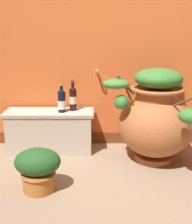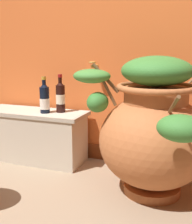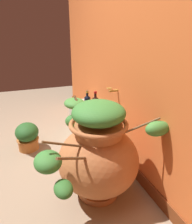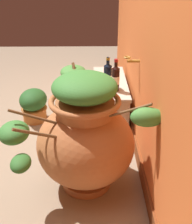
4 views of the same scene
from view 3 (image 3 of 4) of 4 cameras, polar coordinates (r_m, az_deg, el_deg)
ground_plane at (r=2.19m, az=-20.75°, el=-18.30°), size 7.00×7.00×0.00m
back_wall at (r=2.01m, az=11.73°, el=19.40°), size 4.40×0.33×2.60m
terracotta_urn at (r=1.73m, az=0.46°, el=-11.49°), size 0.92×0.98×0.87m
stone_ledge at (r=2.73m, az=-2.53°, el=-2.95°), size 0.88×0.33×0.42m
wine_bottle_left at (r=2.41m, az=-0.19°, el=1.94°), size 0.07×0.07×0.30m
wine_bottle_middle at (r=2.49m, az=-2.44°, el=2.23°), size 0.08×0.08×0.28m
potted_shrub at (r=2.61m, az=-18.75°, el=-6.31°), size 0.35×0.27×0.34m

